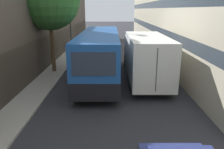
# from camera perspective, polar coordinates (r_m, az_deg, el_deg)

# --- Properties ---
(ground_plane) EXTENTS (150.00, 150.00, 0.00)m
(ground_plane) POSITION_cam_1_polar(r_m,az_deg,el_deg) (14.96, 0.06, -1.46)
(ground_plane) COLOR #2B2B30
(sidewalk_left) EXTENTS (1.64, 60.00, 0.11)m
(sidewalk_left) POSITION_cam_1_polar(r_m,az_deg,el_deg) (15.58, -16.74, -1.22)
(sidewalk_left) COLOR #9E998E
(sidewalk_left) RESTS_ON ground_plane
(building_left_shopfront) EXTENTS (2.40, 60.00, 6.59)m
(building_left_shopfront) POSITION_cam_1_polar(r_m,az_deg,el_deg) (15.66, -24.48, 9.10)
(building_left_shopfront) COLOR #51473D
(building_left_shopfront) RESTS_ON ground_plane
(bus) EXTENTS (2.50, 10.70, 3.16)m
(bus) POSITION_cam_1_polar(r_m,az_deg,el_deg) (15.22, -3.37, 5.34)
(bus) COLOR #1E519E
(bus) RESTS_ON ground_plane
(box_truck) EXTENTS (2.36, 8.77, 3.05)m
(box_truck) POSITION_cam_1_polar(r_m,az_deg,el_deg) (15.12, 8.29, 5.02)
(box_truck) COLOR silver
(box_truck) RESTS_ON ground_plane
(panel_van) EXTENTS (1.98, 4.24, 1.84)m
(panel_van) POSITION_cam_1_polar(r_m,az_deg,el_deg) (26.80, -4.14, 8.85)
(panel_van) COLOR silver
(panel_van) RESTS_ON ground_plane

